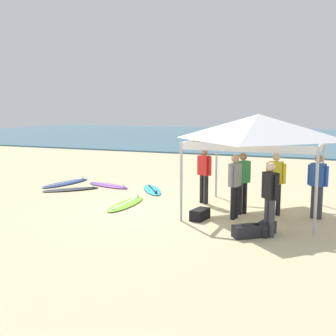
{
  "coord_description": "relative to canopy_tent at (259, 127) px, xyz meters",
  "views": [
    {
      "loc": [
        4.63,
        -10.62,
        2.9
      ],
      "look_at": [
        -0.46,
        1.71,
        1.0
      ],
      "focal_mm": 44.8,
      "sensor_mm": 36.0,
      "label": 1
    }
  ],
  "objects": [
    {
      "name": "ground_plane",
      "position": [
        -2.54,
        -0.95,
        -2.39
      ],
      "size": [
        80.0,
        80.0,
        0.0
      ],
      "primitive_type": "plane",
      "color": "beige"
    },
    {
      "name": "surfboard_purple",
      "position": [
        -5.9,
        1.9,
        -2.35
      ],
      "size": [
        2.07,
        1.1,
        0.19
      ],
      "color": "purple",
      "rests_on": "ground"
    },
    {
      "name": "surfboard_cyan",
      "position": [
        -4.0,
        1.71,
        -2.35
      ],
      "size": [
        1.52,
        1.89,
        0.19
      ],
      "color": "#23B2CC",
      "rests_on": "ground"
    },
    {
      "name": "person_black",
      "position": [
        0.69,
        -2.12,
        -1.4
      ],
      "size": [
        0.41,
        0.42,
        1.71
      ],
      "color": "#383842",
      "rests_on": "ground"
    },
    {
      "name": "gear_bag_near_tent",
      "position": [
        0.22,
        -2.4,
        -2.25
      ],
      "size": [
        0.67,
        0.62,
        0.28
      ],
      "primitive_type": "cube",
      "rotation": [
        0.0,
        0.0,
        0.66
      ],
      "color": "#232328",
      "rests_on": "ground"
    },
    {
      "name": "canopy_tent",
      "position": [
        0.0,
        0.0,
        0.0
      ],
      "size": [
        3.4,
        3.4,
        2.75
      ],
      "color": "#B7B7BC",
      "rests_on": "ground"
    },
    {
      "name": "person_green",
      "position": [
        -0.34,
        -0.32,
        -1.4
      ],
      "size": [
        0.39,
        0.46,
        1.71
      ],
      "color": "black",
      "rests_on": "ground"
    },
    {
      "name": "person_yellow",
      "position": [
        0.52,
        -0.09,
        -1.4
      ],
      "size": [
        0.54,
        0.28,
        1.71
      ],
      "color": "black",
      "rests_on": "ground"
    },
    {
      "name": "surfboard_navy",
      "position": [
        -7.67,
        1.7,
        -2.35
      ],
      "size": [
        0.95,
        2.41,
        0.19
      ],
      "color": "navy",
      "rests_on": "ground"
    },
    {
      "name": "person_grey",
      "position": [
        -0.42,
        -0.9,
        -1.4
      ],
      "size": [
        0.29,
        0.54,
        1.71
      ],
      "color": "black",
      "rests_on": "ground"
    },
    {
      "name": "gear_bag_on_sand",
      "position": [
        -1.23,
        -1.33,
        -2.25
      ],
      "size": [
        0.42,
        0.65,
        0.28
      ],
      "primitive_type": "cube",
      "rotation": [
        0.0,
        0.0,
        1.4
      ],
      "color": "black",
      "rests_on": "ground"
    },
    {
      "name": "person_red",
      "position": [
        -1.72,
        0.55,
        -1.4
      ],
      "size": [
        0.51,
        0.35,
        1.71
      ],
      "color": "black",
      "rests_on": "ground"
    },
    {
      "name": "surfboard_black",
      "position": [
        -6.73,
        0.71,
        -2.35
      ],
      "size": [
        1.79,
        1.77,
        0.19
      ],
      "color": "black",
      "rests_on": "ground"
    },
    {
      "name": "person_blue",
      "position": [
        1.59,
        -0.06,
        -1.4
      ],
      "size": [
        0.53,
        0.32,
        1.71
      ],
      "color": "#383842",
      "rests_on": "ground"
    },
    {
      "name": "surfboard_lime",
      "position": [
        -3.82,
        -0.58,
        -2.35
      ],
      "size": [
        0.69,
        2.18,
        0.19
      ],
      "color": "#7AD12D",
      "rests_on": "ground"
    },
    {
      "name": "sea",
      "position": [
        -2.54,
        31.56,
        -2.34
      ],
      "size": [
        80.0,
        36.0,
        0.1
      ],
      "primitive_type": "cube",
      "color": "#386B84",
      "rests_on": "ground"
    },
    {
      "name": "gear_bag_by_pole",
      "position": [
        0.59,
        -2.03,
        -2.25
      ],
      "size": [
        0.46,
        0.66,
        0.28
      ],
      "primitive_type": "cube",
      "rotation": [
        0.0,
        0.0,
        1.32
      ],
      "color": "#232328",
      "rests_on": "ground"
    }
  ]
}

